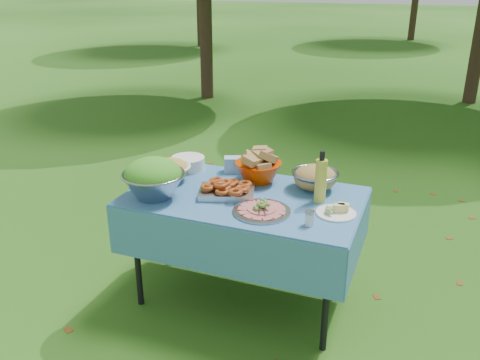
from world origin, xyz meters
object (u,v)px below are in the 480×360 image
(plate_stack, at_px, (188,163))
(charcuterie_platter, at_px, (262,206))
(salad_bowl, at_px, (153,178))
(pasta_bowl_steel, at_px, (315,177))
(oil_bottle, at_px, (321,177))
(picnic_table, at_px, (244,248))
(bread_bowl, at_px, (258,167))

(plate_stack, distance_m, charcuterie_platter, 0.88)
(salad_bowl, xyz_separation_m, pasta_bowl_steel, (0.90, 0.50, -0.05))
(salad_bowl, height_order, pasta_bowl_steel, salad_bowl)
(oil_bottle, bearing_deg, picnic_table, -169.71)
(pasta_bowl_steel, bearing_deg, oil_bottle, -67.84)
(picnic_table, bearing_deg, pasta_bowl_steel, 35.00)
(oil_bottle, bearing_deg, bread_bowl, 159.14)
(oil_bottle, bearing_deg, pasta_bowl_steel, 112.16)
(salad_bowl, height_order, bread_bowl, salad_bowl)
(oil_bottle, bearing_deg, salad_bowl, -162.42)
(salad_bowl, relative_size, charcuterie_platter, 1.13)
(charcuterie_platter, relative_size, oil_bottle, 1.06)
(plate_stack, bearing_deg, oil_bottle, -12.10)
(salad_bowl, distance_m, pasta_bowl_steel, 1.03)
(plate_stack, relative_size, bread_bowl, 0.77)
(picnic_table, distance_m, salad_bowl, 0.76)
(picnic_table, xyz_separation_m, salad_bowl, (-0.52, -0.23, 0.51))
(plate_stack, relative_size, oil_bottle, 0.74)
(pasta_bowl_steel, bearing_deg, picnic_table, -145.00)
(pasta_bowl_steel, bearing_deg, bread_bowl, -178.33)
(plate_stack, xyz_separation_m, bread_bowl, (0.55, -0.04, 0.06))
(pasta_bowl_steel, bearing_deg, salad_bowl, -151.18)
(bread_bowl, height_order, pasta_bowl_steel, bread_bowl)
(plate_stack, distance_m, oil_bottle, 1.04)
(plate_stack, relative_size, charcuterie_platter, 0.70)
(bread_bowl, height_order, charcuterie_platter, bread_bowl)
(picnic_table, height_order, charcuterie_platter, charcuterie_platter)
(picnic_table, relative_size, pasta_bowl_steel, 4.88)
(salad_bowl, xyz_separation_m, plate_stack, (-0.03, 0.53, -0.08))
(picnic_table, relative_size, plate_stack, 6.08)
(picnic_table, distance_m, bread_bowl, 0.55)
(pasta_bowl_steel, xyz_separation_m, oil_bottle, (0.08, -0.19, 0.08))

